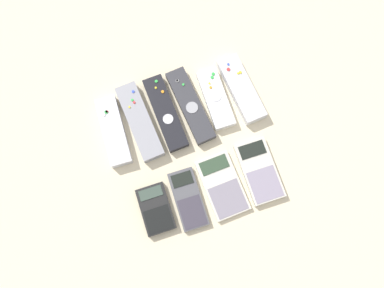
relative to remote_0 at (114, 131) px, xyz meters
name	(u,v)px	position (x,y,z in m)	size (l,w,h in m)	color
ground_plane	(195,154)	(0.17, -0.12, -0.01)	(3.00, 3.00, 0.00)	beige
remote_0	(114,131)	(0.00, 0.00, 0.00)	(0.06, 0.18, 0.03)	silver
remote_1	(140,122)	(0.07, 0.00, 0.00)	(0.06, 0.21, 0.03)	gray
remote_2	(165,113)	(0.14, 0.00, 0.00)	(0.06, 0.20, 0.02)	black
remote_3	(190,105)	(0.20, 0.00, 0.00)	(0.06, 0.21, 0.02)	#333338
remote_4	(216,99)	(0.27, -0.01, 0.00)	(0.06, 0.16, 0.02)	white
remote_5	(241,89)	(0.34, -0.01, 0.00)	(0.07, 0.19, 0.03)	silver
calculator_0	(156,209)	(0.04, -0.22, 0.00)	(0.07, 0.12, 0.02)	black
calculator_1	(188,199)	(0.12, -0.22, -0.01)	(0.07, 0.15, 0.01)	#4C4C51
calculator_2	(222,185)	(0.21, -0.22, -0.01)	(0.09, 0.16, 0.01)	beige
calculator_3	(259,171)	(0.30, -0.22, 0.00)	(0.09, 0.16, 0.02)	beige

